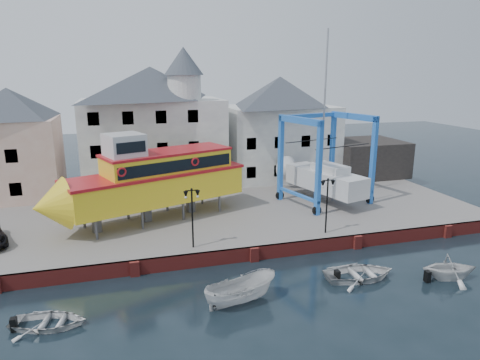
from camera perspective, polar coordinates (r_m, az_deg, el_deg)
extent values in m
plane|color=black|center=(30.08, 1.86, -10.73)|extent=(140.00, 140.00, 0.00)
cube|color=slate|center=(39.80, -2.97, -3.62)|extent=(44.00, 22.00, 1.00)
cube|color=maroon|center=(29.97, 1.80, -9.77)|extent=(44.00, 0.25, 1.00)
cube|color=maroon|center=(28.62, -13.86, -11.42)|extent=(0.60, 0.36, 1.00)
cube|color=maroon|center=(29.83, 1.90, -9.90)|extent=(0.60, 0.36, 1.00)
cube|color=maroon|center=(32.99, 15.39, -7.99)|extent=(0.60, 0.36, 1.00)
cube|color=maroon|center=(37.61, 25.94, -6.18)|extent=(0.60, 0.36, 1.00)
cube|color=tan|center=(45.67, -27.82, 2.57)|extent=(8.00, 7.00, 7.50)
pyramid|color=#333A40|center=(45.06, -28.58, 8.98)|extent=(8.00, 7.00, 2.80)
cube|color=black|center=(42.70, -27.72, -1.11)|extent=(1.00, 0.08, 1.20)
cube|color=black|center=(42.09, -28.19, 2.84)|extent=(1.00, 0.08, 1.20)
cube|color=#B8B8B8|center=(45.15, -11.45, 4.79)|extent=(14.00, 8.00, 9.00)
pyramid|color=#333A40|center=(44.59, -11.84, 12.54)|extent=(14.00, 8.00, 3.20)
cube|color=black|center=(41.77, -18.32, -0.48)|extent=(1.00, 0.08, 1.20)
cube|color=black|center=(41.73, -14.21, -0.20)|extent=(1.00, 0.08, 1.20)
cube|color=black|center=(41.90, -10.12, 0.07)|extent=(1.00, 0.08, 1.20)
cube|color=black|center=(42.29, -6.07, 0.35)|extent=(1.00, 0.08, 1.20)
cube|color=black|center=(41.15, -18.64, 3.56)|extent=(1.00, 0.08, 1.20)
cube|color=black|center=(41.11, -14.46, 3.85)|extent=(1.00, 0.08, 1.20)
cube|color=black|center=(41.28, -10.30, 4.11)|extent=(1.00, 0.08, 1.20)
cube|color=black|center=(41.67, -6.18, 4.35)|extent=(1.00, 0.08, 1.20)
cube|color=black|center=(40.74, -18.98, 7.71)|extent=(1.00, 0.08, 1.20)
cube|color=black|center=(40.70, -14.73, 8.00)|extent=(1.00, 0.08, 1.20)
cube|color=black|center=(40.87, -10.48, 8.26)|extent=(1.00, 0.08, 1.20)
cube|color=black|center=(41.27, -6.29, 8.46)|extent=(1.00, 0.08, 1.20)
cylinder|color=#B8B8B8|center=(42.55, -7.43, 12.11)|extent=(3.20, 3.20, 2.40)
cone|color=#333A40|center=(42.54, -7.55, 15.48)|extent=(3.80, 3.80, 2.60)
cube|color=#B8B8B8|center=(48.80, 5.19, 5.11)|extent=(12.00, 8.00, 8.00)
pyramid|color=#333A40|center=(48.24, 5.34, 11.69)|extent=(12.00, 8.00, 3.20)
cube|color=black|center=(44.13, 1.50, 1.01)|extent=(1.00, 0.08, 1.20)
cube|color=black|center=(45.10, 5.14, 1.25)|extent=(1.00, 0.08, 1.20)
cube|color=black|center=(46.25, 8.62, 1.47)|extent=(1.00, 0.08, 1.20)
cube|color=black|center=(47.55, 11.91, 1.67)|extent=(1.00, 0.08, 1.20)
cube|color=black|center=(43.55, 1.53, 4.86)|extent=(1.00, 0.08, 1.20)
cube|color=black|center=(44.53, 5.23, 5.01)|extent=(1.00, 0.08, 1.20)
cube|color=black|center=(45.69, 8.76, 5.14)|extent=(1.00, 0.08, 1.20)
cube|color=black|center=(47.01, 12.10, 5.24)|extent=(1.00, 0.08, 1.20)
cube|color=black|center=(51.86, 16.33, 2.88)|extent=(8.00, 7.00, 4.00)
cylinder|color=black|center=(29.15, -6.36, -5.27)|extent=(0.12, 0.12, 4.00)
cube|color=black|center=(28.54, -6.47, -1.39)|extent=(0.90, 0.06, 0.06)
sphere|color=black|center=(28.52, -6.47, -1.25)|extent=(0.16, 0.16, 0.16)
cone|color=black|center=(28.55, -7.25, -1.97)|extent=(0.32, 0.32, 0.45)
sphere|color=silver|center=(28.60, -7.24, -2.31)|extent=(0.18, 0.18, 0.18)
cone|color=black|center=(28.68, -5.67, -1.85)|extent=(0.32, 0.32, 0.45)
sphere|color=silver|center=(28.73, -5.66, -2.19)|extent=(0.18, 0.18, 0.18)
cylinder|color=black|center=(32.22, 11.48, -3.56)|extent=(0.12, 0.12, 4.00)
cube|color=black|center=(31.66, 11.66, -0.03)|extent=(0.90, 0.06, 0.06)
sphere|color=black|center=(31.65, 11.67, 0.09)|extent=(0.16, 0.16, 0.16)
cone|color=black|center=(31.55, 10.99, -0.55)|extent=(0.32, 0.32, 0.45)
sphere|color=silver|center=(31.60, 10.98, -0.87)|extent=(0.18, 0.18, 0.18)
cone|color=black|center=(31.91, 12.28, -0.45)|extent=(0.32, 0.32, 0.45)
sphere|color=silver|center=(31.96, 12.26, -0.76)|extent=(0.18, 0.18, 0.18)
cylinder|color=#59595E|center=(32.42, -18.62, -6.25)|extent=(0.26, 0.26, 1.52)
cylinder|color=#59595E|center=(35.00, -20.09, -4.87)|extent=(0.26, 0.26, 1.52)
cylinder|color=#59595E|center=(33.57, -12.87, -5.15)|extent=(0.26, 0.26, 1.52)
cylinder|color=#59595E|center=(36.06, -14.71, -3.90)|extent=(0.26, 0.26, 1.52)
cylinder|color=#59595E|center=(35.03, -7.57, -4.08)|extent=(0.26, 0.26, 1.52)
cylinder|color=#59595E|center=(37.42, -9.70, -2.96)|extent=(0.26, 0.26, 1.52)
cylinder|color=#59595E|center=(36.78, -2.75, -3.07)|extent=(0.26, 0.26, 1.52)
cylinder|color=#59595E|center=(39.07, -5.07, -2.07)|extent=(0.26, 0.26, 1.52)
cube|color=#59595E|center=(33.84, -18.57, -5.38)|extent=(0.75, 0.69, 1.52)
cube|color=#59595E|center=(35.18, -12.31, -4.21)|extent=(0.75, 0.69, 1.52)
cube|color=#59595E|center=(36.91, -6.59, -3.09)|extent=(0.75, 0.69, 1.52)
cube|color=yellow|center=(35.05, -10.97, -1.01)|extent=(14.61, 8.59, 2.23)
cone|color=yellow|center=(32.54, -24.06, -3.21)|extent=(3.44, 4.38, 3.84)
cube|color=#AD151C|center=(34.75, -11.06, 0.92)|extent=(14.95, 8.85, 0.22)
cube|color=yellow|center=(35.04, -9.63, 2.27)|extent=(10.68, 6.79, 1.62)
cube|color=black|center=(33.51, -8.26, 1.87)|extent=(9.11, 3.48, 0.91)
cube|color=black|center=(36.56, -10.89, 2.80)|extent=(9.11, 3.48, 0.91)
cube|color=#AD151C|center=(34.86, -9.69, 3.72)|extent=(10.90, 6.95, 0.18)
cube|color=silver|center=(33.30, -15.19, 4.39)|extent=(3.39, 3.39, 1.84)
cube|color=black|center=(32.05, -14.30, 4.22)|extent=(2.09, 0.84, 0.81)
torus|color=#AD151C|center=(31.59, -15.50, 1.02)|extent=(0.71, 0.38, 0.71)
torus|color=#AD151C|center=(34.16, -6.00, 2.44)|extent=(0.71, 0.38, 0.71)
cube|color=blue|center=(35.59, 10.45, 1.42)|extent=(0.48, 0.48, 7.89)
cylinder|color=black|center=(36.53, 10.20, -4.01)|extent=(0.83, 0.48, 0.79)
cube|color=blue|center=(39.56, 5.44, 2.88)|extent=(0.48, 0.48, 7.89)
cylinder|color=black|center=(40.41, 5.32, -2.06)|extent=(0.83, 0.48, 0.79)
cube|color=blue|center=(40.02, 17.31, 2.42)|extent=(0.48, 0.48, 7.89)
cylinder|color=black|center=(40.86, 16.95, -2.45)|extent=(0.83, 0.48, 0.79)
cube|color=blue|center=(43.60, 12.20, 3.67)|extent=(0.48, 0.48, 7.89)
cylinder|color=black|center=(44.36, 11.96, -0.83)|extent=(0.83, 0.48, 0.79)
cube|color=blue|center=(36.95, 8.01, 7.88)|extent=(1.85, 5.54, 0.55)
cube|color=blue|center=(38.22, 7.67, -1.94)|extent=(1.74, 5.51, 0.24)
cube|color=blue|center=(41.24, 14.98, 8.19)|extent=(1.85, 5.54, 0.55)
cube|color=blue|center=(42.38, 14.41, -0.66)|extent=(1.74, 5.51, 0.24)
cube|color=blue|center=(40.97, 9.19, 8.45)|extent=(6.63, 2.15, 0.39)
cube|color=silver|center=(40.00, 11.28, -0.03)|extent=(4.71, 8.83, 1.80)
cone|color=silver|center=(43.71, 6.88, 1.36)|extent=(2.97, 2.42, 2.59)
cube|color=#59595E|center=(40.33, 11.19, -1.81)|extent=(0.79, 2.03, 0.79)
cube|color=silver|center=(39.32, 11.91, 1.55)|extent=(2.62, 3.73, 0.68)
cylinder|color=#99999E|center=(39.31, 11.23, 10.23)|extent=(0.20, 0.20, 12.39)
cube|color=black|center=(37.87, 13.59, 4.36)|extent=(5.98, 1.73, 0.05)
cube|color=black|center=(40.81, 9.60, 5.25)|extent=(5.98, 1.73, 0.05)
imported|color=silver|center=(25.15, 0.08, -16.06)|extent=(4.71, 2.61, 1.72)
imported|color=silver|center=(28.75, 15.64, -12.52)|extent=(4.75, 3.54, 0.94)
imported|color=silver|center=(30.64, 26.00, -11.77)|extent=(3.97, 3.63, 1.78)
imported|color=silver|center=(25.18, -24.10, -17.40)|extent=(4.28, 3.48, 0.78)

